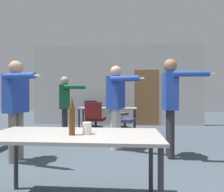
# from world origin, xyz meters

# --- Properties ---
(back_wall) EXTENTS (6.36, 0.12, 2.98)m
(back_wall) POSITION_xyz_m (0.03, 5.98, 1.48)
(back_wall) COLOR beige
(back_wall) RESTS_ON ground_plane
(conference_table_near) EXTENTS (1.72, 0.76, 0.74)m
(conference_table_near) POSITION_xyz_m (-0.18, 0.47, 0.66)
(conference_table_near) COLOR gray
(conference_table_near) RESTS_ON ground_plane
(conference_table_far) EXTENTS (1.74, 0.68, 0.74)m
(conference_table_far) POSITION_xyz_m (-0.21, 4.49, 0.66)
(conference_table_far) COLOR gray
(conference_table_far) RESTS_ON ground_plane
(person_far_watching) EXTENTS (0.74, 0.69, 1.70)m
(person_far_watching) POSITION_xyz_m (-1.50, 1.74, 1.04)
(person_far_watching) COLOR slate
(person_far_watching) RESTS_ON ground_plane
(person_near_casual) EXTENTS (0.79, 0.58, 1.77)m
(person_near_casual) POSITION_xyz_m (1.15, 2.14, 1.09)
(person_near_casual) COLOR #28282D
(person_near_casual) RESTS_ON ground_plane
(person_center_tall) EXTENTS (0.74, 0.82, 1.73)m
(person_center_tall) POSITION_xyz_m (0.14, 2.66, 1.04)
(person_center_tall) COLOR beige
(person_center_tall) RESTS_ON ground_plane
(person_left_plaid) EXTENTS (0.82, 0.61, 1.59)m
(person_left_plaid) POSITION_xyz_m (-1.22, 3.52, 0.96)
(person_left_plaid) COLOR #28282D
(person_left_plaid) RESTS_ON ground_plane
(office_chair_near_pushed) EXTENTS (0.64, 0.60, 0.93)m
(office_chair_near_pushed) POSITION_xyz_m (0.24, 3.68, 0.44)
(office_chair_near_pushed) COLOR black
(office_chair_near_pushed) RESTS_ON ground_plane
(office_chair_far_right) EXTENTS (0.68, 0.68, 0.93)m
(office_chair_far_right) POSITION_xyz_m (0.06, 5.39, 0.44)
(office_chair_far_right) COLOR black
(office_chair_far_right) RESTS_ON ground_plane
(office_chair_far_left) EXTENTS (0.58, 0.63, 0.91)m
(office_chair_far_left) POSITION_xyz_m (-0.89, 5.45, 0.42)
(office_chair_far_left) COLOR black
(office_chair_far_left) RESTS_ON ground_plane
(office_chair_side_rolled) EXTENTS (0.52, 0.57, 0.94)m
(office_chair_side_rolled) POSITION_xyz_m (-0.48, 3.74, 0.44)
(office_chair_side_rolled) COLOR black
(office_chair_side_rolled) RESTS_ON ground_plane
(beer_bottle) EXTENTS (0.06, 0.06, 0.39)m
(beer_bottle) POSITION_xyz_m (-0.18, 0.40, 0.92)
(beer_bottle) COLOR #563314
(beer_bottle) RESTS_ON conference_table_near
(drink_cup) EXTENTS (0.09, 0.09, 0.12)m
(drink_cup) POSITION_xyz_m (-0.05, 0.45, 0.79)
(drink_cup) COLOR silver
(drink_cup) RESTS_ON conference_table_near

